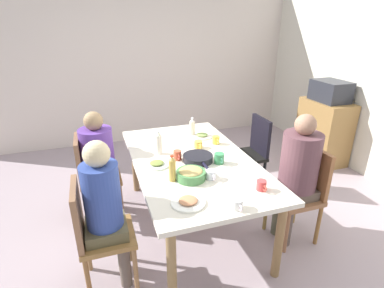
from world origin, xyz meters
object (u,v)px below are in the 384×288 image
person_3 (105,205)px  cup_4 (211,175)px  plate_1 (188,202)px  plate_2 (202,136)px  plate_0 (157,164)px  cup_0 (237,204)px  chair_2 (92,173)px  cup_5 (198,144)px  dining_table (192,166)px  side_cabinet (323,132)px  chair_0 (252,150)px  cup_6 (177,155)px  cup_3 (216,140)px  bottle_1 (172,169)px  bowl_0 (191,174)px  person_2 (99,155)px  bottle_2 (159,143)px  microwave (330,91)px  cup_2 (219,158)px  bottle_0 (192,127)px  chair_1 (303,189)px  chair_3 (95,230)px  serving_pan (198,158)px  person_1 (298,168)px

person_3 → cup_4: (-0.06, 0.85, 0.07)m
plate_1 → plate_2: (-1.19, 0.55, -0.00)m
plate_0 → cup_0: cup_0 is taller
chair_2 → cup_5: size_ratio=7.54×
dining_table → side_cabinet: bearing=110.3°
chair_0 → cup_0: bearing=-33.4°
side_cabinet → plate_1: bearing=-58.9°
cup_6 → side_cabinet: 2.58m
cup_3 → bottle_1: bearing=-46.4°
cup_3 → bowl_0: bearing=-37.7°
person_2 → bottle_2: person_2 is taller
microwave → dining_table: bearing=-69.7°
cup_2 → plate_2: bearing=173.0°
bowl_0 → cup_4: bearing=73.3°
cup_4 → bottle_0: bearing=170.3°
plate_2 → bottle_0: bottle_0 is taller
person_2 → bottle_0: size_ratio=5.46×
cup_2 → chair_1: bearing=66.4°
chair_3 → plate_1: (0.22, 0.65, 0.25)m
dining_table → serving_pan: 0.13m
person_3 → side_cabinet: person_3 is taller
chair_0 → side_cabinet: bearing=105.2°
cup_2 → microwave: microwave is taller
chair_3 → cup_5: chair_3 is taller
plate_0 → cup_5: cup_5 is taller
plate_0 → cup_0: size_ratio=1.82×
chair_0 → cup_3: bearing=-69.7°
chair_1 → person_2: size_ratio=0.78×
side_cabinet → bowl_0: bearing=-63.4°
chair_2 → chair_3: size_ratio=1.00×
plate_1 → bowl_0: bearing=158.4°
chair_0 → plate_1: bearing=-45.3°
chair_3 → serving_pan: bearing=113.1°
cup_5 → side_cabinet: (-0.62, 2.14, -0.33)m
plate_0 → microwave: 2.79m
cup_6 → person_2: bearing=-123.0°
chair_3 → cup_0: 1.06m
plate_0 → bowl_0: 0.39m
plate_0 → plate_1: size_ratio=0.91×
plate_2 → bowl_0: 0.96m
serving_pan → cup_3: (-0.34, 0.32, 0.01)m
microwave → chair_1: bearing=-46.1°
person_2 → bowl_0: 1.09m
person_3 → cup_0: bearing=66.1°
person_1 → cup_4: bearing=-94.6°
chair_2 → bottle_2: (0.26, 0.65, 0.34)m
dining_table → plate_1: plate_1 is taller
serving_pan → bottle_2: bearing=-133.2°
chair_2 → chair_0: bearing=90.0°
cup_6 → bottle_1: size_ratio=0.49×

